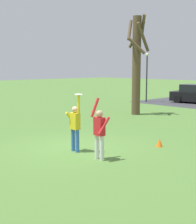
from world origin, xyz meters
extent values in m
plane|color=#4C7533|center=(0.00, 0.00, 0.00)|extent=(120.00, 120.00, 0.00)
cylinder|color=#3366B7|center=(0.24, -0.22, 0.41)|extent=(0.14, 0.14, 0.82)
cylinder|color=#3366B7|center=(0.50, -0.23, 0.41)|extent=(0.14, 0.14, 0.82)
cube|color=gold|center=(0.37, -0.23, 1.12)|extent=(0.37, 0.24, 0.60)
sphere|color=tan|center=(0.37, -0.23, 1.53)|extent=(0.23, 0.23, 0.23)
cylinder|color=gold|center=(0.14, -0.22, 1.17)|extent=(0.11, 0.49, 0.57)
cylinder|color=gold|center=(0.59, -0.24, 1.75)|extent=(0.09, 0.09, 0.66)
cylinder|color=silver|center=(1.82, -0.29, 0.41)|extent=(0.14, 0.14, 0.82)
cylinder|color=silver|center=(1.57, -0.28, 0.41)|extent=(0.14, 0.14, 0.82)
cube|color=red|center=(1.70, -0.29, 1.12)|extent=(0.37, 0.24, 0.60)
sphere|color=tan|center=(1.70, -0.29, 1.53)|extent=(0.23, 0.23, 0.23)
cylinder|color=red|center=(1.92, -0.30, 1.17)|extent=(0.11, 0.49, 0.57)
cylinder|color=red|center=(1.47, -0.28, 1.72)|extent=(0.10, 0.36, 0.64)
cylinder|color=white|center=(0.59, -0.24, 2.09)|extent=(0.27, 0.27, 0.02)
cube|color=black|center=(-4.58, 17.14, 0.55)|extent=(4.29, 2.29, 0.80)
cube|color=black|center=(-4.73, 17.12, 1.27)|extent=(2.29, 1.89, 0.64)
cylinder|color=black|center=(-5.95, 17.88, 0.33)|extent=(0.68, 0.30, 0.66)
cylinder|color=black|center=(-5.73, 16.08, 0.33)|extent=(0.68, 0.30, 0.66)
cylinder|color=brown|center=(-3.96, 8.38, 3.11)|extent=(0.54, 0.54, 6.21)
cylinder|color=brown|center=(-3.70, 8.66, 5.69)|extent=(0.81, 0.75, 1.21)
cylinder|color=brown|center=(-3.46, 8.36, 4.88)|extent=(0.22, 1.17, 1.75)
cylinder|color=brown|center=(-4.26, 8.72, 5.11)|extent=(0.93, 0.86, 1.70)
cylinder|color=brown|center=(-4.34, 8.13, 5.37)|extent=(0.73, 1.01, 1.36)
cylinder|color=brown|center=(-3.64, 8.00, 4.34)|extent=(0.98, 0.86, 1.07)
cylinder|color=#2D2D33|center=(-8.10, 14.82, 2.00)|extent=(0.12, 0.12, 4.00)
sphere|color=silver|center=(-8.10, 14.82, 4.12)|extent=(0.28, 0.28, 0.28)
cone|color=orange|center=(2.06, 2.56, 0.16)|extent=(0.26, 0.26, 0.32)
camera|label=1|loc=(8.95, -7.21, 3.03)|focal=50.08mm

